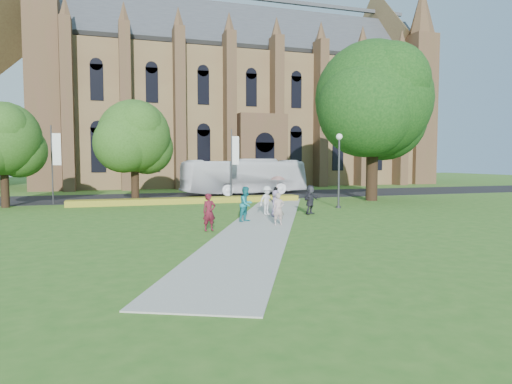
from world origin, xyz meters
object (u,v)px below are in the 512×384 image
object	(u,v)px
large_tree	(373,100)
tour_coach	(245,177)
pedestrian_0	(209,212)
streetlamp	(339,161)

from	to	relation	value
large_tree	tour_coach	distance (m)	14.25
large_tree	tour_coach	world-z (taller)	large_tree
large_tree	tour_coach	size ratio (longest dim) A/B	1.05
tour_coach	pedestrian_0	distance (m)	23.30
streetlamp	large_tree	world-z (taller)	large_tree
tour_coach	large_tree	bearing A→B (deg)	-148.74
streetlamp	large_tree	bearing A→B (deg)	39.29
large_tree	pedestrian_0	bearing A→B (deg)	-143.47
tour_coach	pedestrian_0	bearing A→B (deg)	149.88
streetlamp	pedestrian_0	distance (m)	13.61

